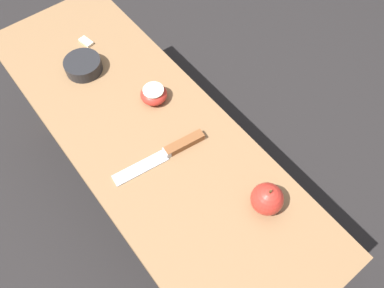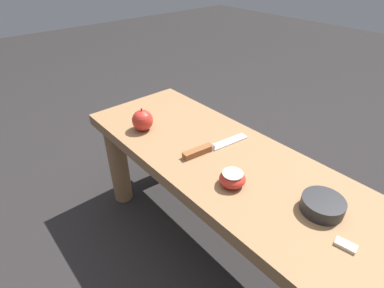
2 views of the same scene
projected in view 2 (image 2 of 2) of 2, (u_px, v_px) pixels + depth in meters
ground_plane at (225, 252)px, 1.13m from camera, size 8.00×8.00×0.00m
wooden_bench at (231, 186)px, 0.94m from camera, size 1.14×0.39×0.42m
knife at (207, 149)px, 0.94m from camera, size 0.06×0.25×0.02m
apple_whole at (143, 120)px, 1.04m from camera, size 0.07×0.07×0.08m
apple_cut at (232, 179)px, 0.80m from camera, size 0.07×0.07×0.04m
apple_slice_near_knife at (346, 245)px, 0.64m from camera, size 0.05×0.03×0.01m
bowl at (323, 205)px, 0.72m from camera, size 0.10×0.10×0.04m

